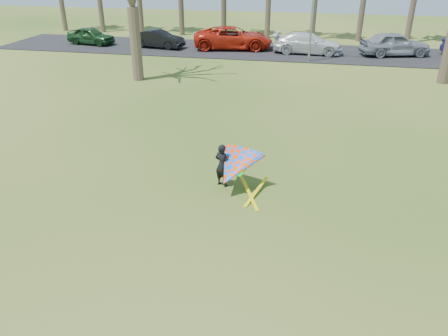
% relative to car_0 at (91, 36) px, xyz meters
% --- Properties ---
extents(ground, '(100.00, 100.00, 0.00)m').
position_rel_car_0_xyz_m(ground, '(15.99, -24.67, -0.74)').
color(ground, '#1D4D10').
rests_on(ground, ground).
extents(parking_strip, '(46.00, 7.00, 0.06)m').
position_rel_car_0_xyz_m(parking_strip, '(15.99, 0.33, -0.71)').
color(parking_strip, black).
rests_on(parking_strip, ground).
extents(car_0, '(4.20, 2.23, 1.36)m').
position_rel_car_0_xyz_m(car_0, '(0.00, 0.00, 0.00)').
color(car_0, '#193F1B').
rests_on(car_0, parking_strip).
extents(car_1, '(4.34, 2.04, 1.37)m').
position_rel_car_0_xyz_m(car_1, '(6.00, -0.28, 0.01)').
color(car_1, black).
rests_on(car_1, parking_strip).
extents(car_2, '(6.53, 3.76, 1.71)m').
position_rel_car_0_xyz_m(car_2, '(11.94, 0.53, 0.18)').
color(car_2, red).
rests_on(car_2, parking_strip).
extents(car_3, '(5.25, 2.30, 1.50)m').
position_rel_car_0_xyz_m(car_3, '(17.80, -0.03, 0.07)').
color(car_3, silver).
rests_on(car_3, parking_strip).
extents(car_4, '(5.36, 3.27, 1.70)m').
position_rel_car_0_xyz_m(car_4, '(24.11, 0.45, 0.17)').
color(car_4, gray).
rests_on(car_4, parking_strip).
extents(kite_flyer, '(2.13, 2.39, 2.02)m').
position_rel_car_0_xyz_m(kite_flyer, '(16.16, -22.00, 0.10)').
color(kite_flyer, black).
rests_on(kite_flyer, ground).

